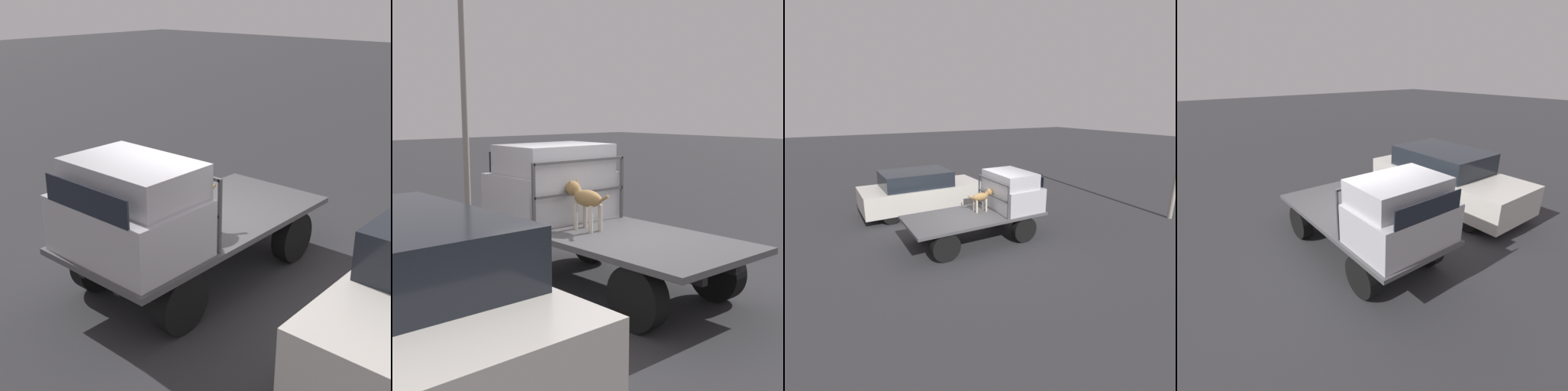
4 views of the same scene
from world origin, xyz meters
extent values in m
plane|color=#2D2D30|center=(0.00, 0.00, 0.00)|extent=(80.00, 80.00, 0.00)
cylinder|color=black|center=(1.25, 0.77, 0.39)|extent=(0.77, 0.24, 0.77)
cylinder|color=black|center=(1.25, -0.77, 0.39)|extent=(0.77, 0.24, 0.77)
cylinder|color=black|center=(-1.25, 0.77, 0.39)|extent=(0.77, 0.24, 0.77)
cylinder|color=black|center=(-1.25, -0.77, 0.39)|extent=(0.77, 0.24, 0.77)
cube|color=black|center=(0.00, 0.32, 0.66)|extent=(3.71, 0.10, 0.18)
cube|color=black|center=(0.00, -0.32, 0.66)|extent=(3.71, 0.10, 0.18)
cube|color=#4C4C4F|center=(0.00, 0.00, 0.79)|extent=(4.03, 1.85, 0.08)
cube|color=#B7B7BC|center=(1.33, 0.00, 1.19)|extent=(1.27, 1.73, 0.72)
cube|color=#B7B7BC|center=(1.23, 0.00, 1.77)|extent=(1.08, 1.59, 0.44)
cube|color=black|center=(1.96, 0.00, 1.70)|extent=(0.02, 1.42, 0.33)
cube|color=#4C4C4F|center=(0.62, 0.85, 1.32)|extent=(0.04, 0.04, 0.97)
cube|color=#4C4C4F|center=(0.62, -0.85, 1.32)|extent=(0.04, 0.04, 0.97)
cube|color=#4C4C4F|center=(0.62, 0.00, 1.78)|extent=(0.04, 1.69, 0.04)
cube|color=#4C4C4F|center=(0.62, 0.00, 1.32)|extent=(0.04, 1.69, 0.04)
cylinder|color=beige|center=(0.45, 0.25, 1.02)|extent=(0.06, 0.06, 0.37)
cylinder|color=beige|center=(0.45, 0.07, 1.02)|extent=(0.06, 0.06, 0.37)
cylinder|color=beige|center=(0.12, 0.25, 1.02)|extent=(0.06, 0.06, 0.37)
cylinder|color=beige|center=(0.12, 0.07, 1.02)|extent=(0.06, 0.06, 0.37)
ellipsoid|color=olive|center=(0.28, 0.16, 1.28)|extent=(0.52, 0.24, 0.24)
sphere|color=beige|center=(0.43, 0.16, 1.24)|extent=(0.11, 0.11, 0.11)
cylinder|color=olive|center=(0.50, 0.16, 1.35)|extent=(0.17, 0.13, 0.16)
sphere|color=olive|center=(0.61, 0.16, 1.39)|extent=(0.22, 0.22, 0.22)
cone|color=beige|center=(0.70, 0.16, 1.38)|extent=(0.12, 0.12, 0.12)
cone|color=olive|center=(0.60, 0.22, 1.48)|extent=(0.06, 0.08, 0.10)
cone|color=olive|center=(0.60, 0.10, 1.48)|extent=(0.06, 0.08, 0.10)
cylinder|color=olive|center=(-0.02, 0.16, 1.31)|extent=(0.22, 0.04, 0.15)
cylinder|color=black|center=(0.91, 4.16, 0.30)|extent=(0.60, 0.20, 0.60)
cylinder|color=black|center=(0.91, 2.57, 0.30)|extent=(0.60, 0.20, 0.60)
cylinder|color=black|center=(-1.87, 4.16, 0.30)|extent=(0.60, 0.20, 0.60)
cylinder|color=black|center=(-1.87, 2.57, 0.30)|extent=(0.60, 0.20, 0.60)
cube|color=beige|center=(-0.48, 3.37, 0.64)|extent=(4.49, 1.87, 0.77)
cube|color=#1E232B|center=(-0.71, 3.37, 1.31)|extent=(2.47, 1.69, 0.56)
camera|label=1|loc=(5.37, 4.61, 3.85)|focal=50.00mm
camera|label=2|loc=(-5.32, 5.13, 2.50)|focal=50.00mm
camera|label=3|loc=(-3.93, -7.51, 3.88)|focal=28.00mm
camera|label=4|loc=(4.79, -3.20, 3.68)|focal=28.00mm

